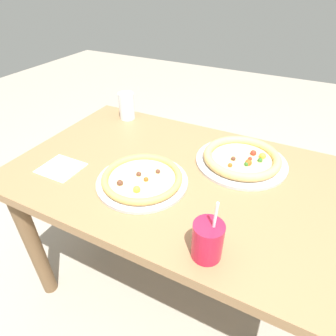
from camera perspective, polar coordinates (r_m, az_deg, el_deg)
The scene contains 7 objects.
ground_plane at distance 1.69m, azimuth 2.20°, elevation -22.07°, with size 8.00×8.00×0.00m, color #9E9384.
dining_table at distance 1.20m, azimuth 2.89°, elevation -5.24°, with size 1.38×0.83×0.75m.
pizza_near at distance 1.07m, azimuth -5.22°, elevation -2.17°, with size 0.35×0.35×0.04m.
pizza_far at distance 1.22m, azimuth 14.56°, elevation 1.85°, with size 0.37×0.37×0.05m.
drink_cup_colored at distance 0.81m, azimuth 7.93°, elevation -14.18°, with size 0.09×0.09×0.21m.
water_cup_clear at distance 1.55m, azimuth -8.27°, elevation 12.27°, with size 0.08×0.08×0.14m.
paper_napkin at distance 1.24m, azimuth -20.68°, elevation 0.01°, with size 0.16×0.14×0.00m, color white.
Camera 1 is at (0.36, -0.84, 1.42)m, focal length 30.38 mm.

